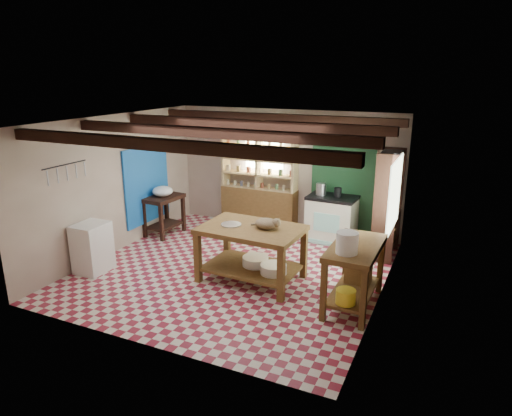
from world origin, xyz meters
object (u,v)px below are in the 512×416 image
at_px(stove, 331,218).
at_px(right_counter, 354,276).
at_px(prep_table, 164,215).
at_px(cat, 267,224).
at_px(work_table, 251,254).
at_px(white_cabinet, 92,248).

relative_size(stove, right_counter, 0.72).
bearing_deg(right_counter, prep_table, 162.52).
height_order(right_counter, cat, cat).
xyz_separation_m(work_table, cat, (0.25, 0.04, 0.55)).
relative_size(right_counter, cat, 3.51).
xyz_separation_m(stove, prep_table, (-3.34, -1.10, -0.05)).
bearing_deg(stove, prep_table, -158.85).
height_order(prep_table, white_cabinet, white_cabinet).
relative_size(white_cabinet, cat, 2.26).
xyz_separation_m(work_table, stove, (0.71, 2.35, 0.01)).
bearing_deg(right_counter, work_table, 174.74).
distance_m(prep_table, cat, 3.19).
distance_m(white_cabinet, right_counter, 4.45).
bearing_deg(prep_table, white_cabinet, -86.08).
bearing_deg(work_table, white_cabinet, -160.38).
relative_size(stove, prep_table, 1.15).
relative_size(work_table, prep_table, 1.94).
relative_size(stove, white_cabinet, 1.12).
distance_m(work_table, cat, 0.60).
bearing_deg(work_table, cat, 11.31).
xyz_separation_m(stove, cat, (-0.46, -2.31, 0.54)).
bearing_deg(white_cabinet, cat, 15.42).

